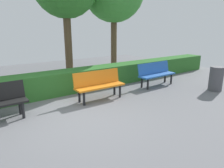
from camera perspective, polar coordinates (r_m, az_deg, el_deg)
name	(u,v)px	position (r m, az deg, el deg)	size (l,w,h in m)	color
ground_plane	(73,120)	(4.94, -10.85, -9.87)	(17.78, 17.78, 0.00)	slate
bench_blue	(156,73)	(7.75, 12.24, 3.10)	(1.59, 0.48, 0.86)	blue
bench_orange	(99,84)	(6.08, -3.68, 0.07)	(1.55, 0.49, 0.86)	orange
hedge_row	(77,80)	(7.13, -9.77, 1.18)	(13.78, 0.78, 0.72)	#2D6B28
trash_bin	(216,79)	(7.82, 27.18, 1.33)	(0.45, 0.45, 0.83)	#4C4C51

